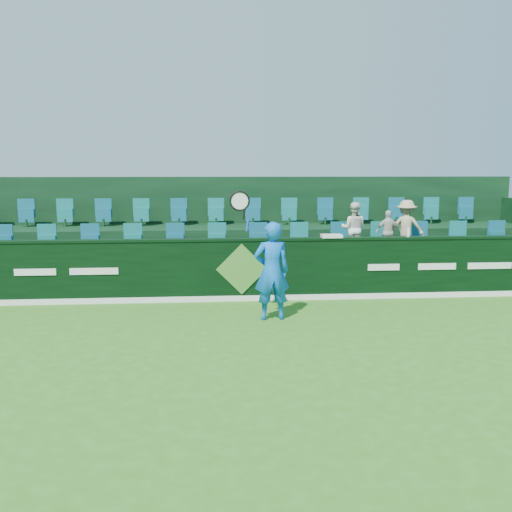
{
  "coord_description": "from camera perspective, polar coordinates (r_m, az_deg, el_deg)",
  "views": [
    {
      "loc": [
        -0.66,
        -8.08,
        2.83
      ],
      "look_at": [
        0.22,
        2.8,
        1.15
      ],
      "focal_mm": 40.0,
      "sensor_mm": 36.0,
      "label": 1
    }
  ],
  "objects": [
    {
      "name": "stand_rear",
      "position": [
        15.62,
        -2.17,
        2.82
      ],
      "size": [
        16.0,
        4.1,
        2.6
      ],
      "color": "black",
      "rests_on": "ground"
    },
    {
      "name": "seat_row_back",
      "position": [
        15.44,
        -2.15,
        4.18
      ],
      "size": [
        13.5,
        0.5,
        0.6
      ],
      "primitive_type": "cube",
      "color": "#146C6D",
      "rests_on": "stand_tier_back"
    },
    {
      "name": "towel",
      "position": [
        12.44,
        7.56,
        2.0
      ],
      "size": [
        0.44,
        0.29,
        0.07
      ],
      "primitive_type": "cube",
      "color": "silver",
      "rests_on": "sponsor_hoarding"
    },
    {
      "name": "spectator_right",
      "position": [
        14.07,
        14.78,
        2.81
      ],
      "size": [
        0.95,
        0.73,
        1.29
      ],
      "primitive_type": "imported",
      "rotation": [
        0.0,
        0.0,
        2.8
      ],
      "color": "tan",
      "rests_on": "stand_tier_front"
    },
    {
      "name": "tennis_player",
      "position": [
        10.68,
        1.55,
        -1.43
      ],
      "size": [
        1.17,
        0.51,
        2.46
      ],
      "color": "blue",
      "rests_on": "ground"
    },
    {
      "name": "stand_tier_front",
      "position": [
        13.42,
        -1.72,
        -1.69
      ],
      "size": [
        16.0,
        2.0,
        0.8
      ],
      "primitive_type": "cube",
      "color": "black",
      "rests_on": "ground"
    },
    {
      "name": "spectator_left",
      "position": [
        13.7,
        9.72,
        2.73
      ],
      "size": [
        0.73,
        0.65,
        1.25
      ],
      "primitive_type": "imported",
      "rotation": [
        0.0,
        0.0,
        2.8
      ],
      "color": "white",
      "rests_on": "stand_tier_front"
    },
    {
      "name": "spectator_middle",
      "position": [
        13.94,
        13.08,
        2.33
      ],
      "size": [
        0.64,
        0.31,
        1.05
      ],
      "primitive_type": "imported",
      "rotation": [
        0.0,
        0.0,
        3.04
      ],
      "color": "beige",
      "rests_on": "stand_tier_front"
    },
    {
      "name": "drinks_bottle",
      "position": [
        12.9,
        15.0,
        2.31
      ],
      "size": [
        0.06,
        0.06,
        0.2
      ],
      "primitive_type": "cylinder",
      "color": "white",
      "rests_on": "sponsor_hoarding"
    },
    {
      "name": "seat_row_front",
      "position": [
        13.71,
        -1.81,
        1.5
      ],
      "size": [
        13.5,
        0.5,
        0.6
      ],
      "primitive_type": "cube",
      "color": "#146C6D",
      "rests_on": "stand_tier_front"
    },
    {
      "name": "stand_tier_back",
      "position": [
        15.25,
        -2.08,
        0.53
      ],
      "size": [
        16.0,
        1.8,
        1.3
      ],
      "primitive_type": "cube",
      "color": "black",
      "rests_on": "ground"
    },
    {
      "name": "ground",
      "position": [
        8.59,
        0.05,
        -10.5
      ],
      "size": [
        60.0,
        60.0,
        0.0
      ],
      "primitive_type": "plane",
      "color": "#336E1A",
      "rests_on": "ground"
    },
    {
      "name": "sponsor_hoarding",
      "position": [
        12.29,
        -1.45,
        -1.36
      ],
      "size": [
        16.0,
        0.25,
        1.35
      ],
      "color": "black",
      "rests_on": "ground"
    }
  ]
}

